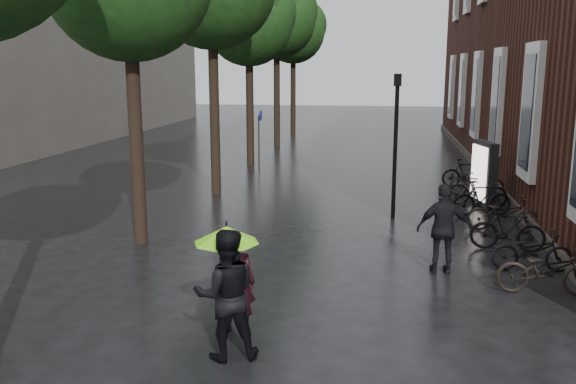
% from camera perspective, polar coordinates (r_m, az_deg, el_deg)
% --- Properties ---
extents(street_trees, '(4.33, 34.03, 8.91)m').
position_cam_1_polar(street_trees, '(23.14, -5.31, 16.99)').
color(street_trees, black).
rests_on(street_trees, ground).
extents(person_burgundy, '(0.61, 0.41, 1.66)m').
position_cam_1_polar(person_burgundy, '(9.79, -4.85, -8.40)').
color(person_burgundy, black).
rests_on(person_burgundy, ground).
extents(person_black, '(1.13, 1.00, 1.94)m').
position_cam_1_polar(person_black, '(8.92, -5.81, -9.50)').
color(person_black, black).
rests_on(person_black, ground).
extents(lime_umbrella, '(0.99, 0.99, 1.46)m').
position_cam_1_polar(lime_umbrella, '(9.05, -5.78, -3.98)').
color(lime_umbrella, black).
rests_on(lime_umbrella, ground).
extents(pedestrian_walking, '(1.14, 0.57, 1.87)m').
position_cam_1_polar(pedestrian_walking, '(12.82, 14.38, -3.36)').
color(pedestrian_walking, black).
rests_on(pedestrian_walking, ground).
extents(parked_bicycles, '(2.07, 10.96, 1.05)m').
position_cam_1_polar(parked_bicycles, '(17.13, 18.75, -1.41)').
color(parked_bicycles, black).
rests_on(parked_bicycles, ground).
extents(ad_lightbox, '(0.30, 1.32, 1.98)m').
position_cam_1_polar(ad_lightbox, '(19.25, 17.83, 1.60)').
color(ad_lightbox, black).
rests_on(ad_lightbox, ground).
extents(lamp_post, '(0.21, 0.21, 3.99)m').
position_cam_1_polar(lamp_post, '(16.91, 10.06, 5.53)').
color(lamp_post, black).
rests_on(lamp_post, ground).
extents(cycle_sign, '(0.13, 0.44, 2.42)m').
position_cam_1_polar(cycle_sign, '(25.24, -2.67, 5.81)').
color(cycle_sign, '#262628').
rests_on(cycle_sign, ground).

